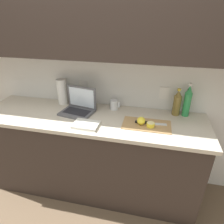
{
  "coord_description": "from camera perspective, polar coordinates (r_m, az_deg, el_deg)",
  "views": [
    {
      "loc": [
        0.55,
        -1.57,
        1.81
      ],
      "look_at": [
        0.21,
        -0.01,
        0.98
      ],
      "focal_mm": 32.0,
      "sensor_mm": 36.0,
      "label": 1
    }
  ],
  "objects": [
    {
      "name": "laptop",
      "position": [
        1.98,
        -9.46,
        1.61
      ],
      "size": [
        0.35,
        0.28,
        0.24
      ],
      "rotation": [
        0.0,
        0.0,
        -0.19
      ],
      "color": "#515156",
      "rests_on": "counter_unit"
    },
    {
      "name": "paper_towel_roll",
      "position": [
        2.16,
        -14.05,
        5.67
      ],
      "size": [
        0.1,
        0.1,
        0.27
      ],
      "color": "white",
      "rests_on": "counter_unit"
    },
    {
      "name": "measuring_cup",
      "position": [
        2.01,
        0.61,
        2.09
      ],
      "size": [
        0.1,
        0.08,
        0.1
      ],
      "color": "silver",
      "rests_on": "counter_unit"
    },
    {
      "name": "ground_plane",
      "position": [
        2.46,
        -4.96,
        -20.01
      ],
      "size": [
        12.0,
        12.0,
        0.0
      ],
      "primitive_type": "plane",
      "color": "brown",
      "rests_on": "ground"
    },
    {
      "name": "lemon_whole_beside",
      "position": [
        1.75,
        8.32,
        -2.5
      ],
      "size": [
        0.07,
        0.07,
        0.07
      ],
      "color": "yellow",
      "rests_on": "cutting_board"
    },
    {
      "name": "lemon_half_cut",
      "position": [
        1.74,
        10.96,
        -3.56
      ],
      "size": [
        0.07,
        0.07,
        0.04
      ],
      "color": "yellow",
      "rests_on": "cutting_board"
    },
    {
      "name": "counter_unit",
      "position": [
        2.15,
        -6.02,
        -11.5
      ],
      "size": [
        2.16,
        0.6,
        0.9
      ],
      "color": "#332823",
      "rests_on": "ground_plane"
    },
    {
      "name": "wall_back",
      "position": [
        1.89,
        -4.84,
        19.88
      ],
      "size": [
        5.2,
        0.38,
        2.6
      ],
      "color": "white",
      "rests_on": "ground_plane"
    },
    {
      "name": "knife",
      "position": [
        1.78,
        9.48,
        -2.97
      ],
      "size": [
        0.28,
        0.05,
        0.02
      ],
      "rotation": [
        0.0,
        0.0,
        0.07
      ],
      "color": "silver",
      "rests_on": "cutting_board"
    },
    {
      "name": "dish_towel",
      "position": [
        1.75,
        -7.46,
        -3.62
      ],
      "size": [
        0.23,
        0.17,
        0.02
      ],
      "primitive_type": "cube",
      "rotation": [
        0.0,
        0.0,
        -0.04
      ],
      "color": "silver",
      "rests_on": "counter_unit"
    },
    {
      "name": "bottle_oil_tall",
      "position": [
        1.97,
        20.74,
        2.86
      ],
      "size": [
        0.07,
        0.07,
        0.32
      ],
      "color": "#2D934C",
      "rests_on": "counter_unit"
    },
    {
      "name": "bottle_green_soda",
      "position": [
        1.97,
        18.09,
        2.44
      ],
      "size": [
        0.07,
        0.07,
        0.26
      ],
      "color": "olive",
      "rests_on": "counter_unit"
    },
    {
      "name": "cutting_board",
      "position": [
        1.77,
        9.84,
        -3.61
      ],
      "size": [
        0.42,
        0.22,
        0.01
      ],
      "primitive_type": "cube",
      "color": "tan",
      "rests_on": "counter_unit"
    }
  ]
}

